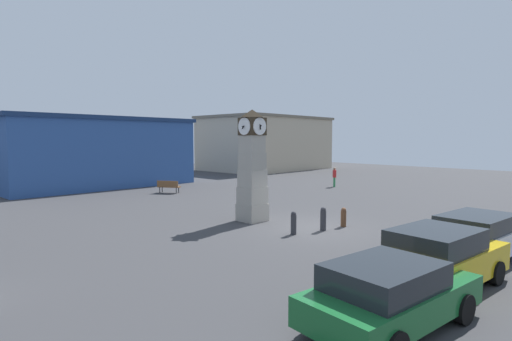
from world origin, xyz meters
TOP-DOWN VIEW (x-y plane):
  - ground_plane at (0.00, 0.00)m, footprint 83.38×83.38m
  - clock_tower at (-0.87, 2.84)m, footprint 1.23×1.27m
  - bollard_near_tower at (1.19, -0.86)m, footprint 0.24×0.24m
  - bollard_mid_row at (-0.08, -0.71)m, footprint 0.25×0.25m
  - bollard_far_row at (-1.49, -0.31)m, footprint 0.23×0.23m
  - car_navy_sedan at (-6.09, -6.97)m, footprint 4.26×2.21m
  - car_near_tower at (-3.06, -6.72)m, footprint 4.23×2.20m
  - car_by_building at (0.37, -6.59)m, footprint 4.68×2.17m
  - bench at (1.33, 14.06)m, footprint 1.33×1.63m
  - pedestrian_near_bench at (13.08, 8.18)m, footprint 0.45×0.45m
  - warehouse_blue_far at (-0.78, 23.47)m, footprint 15.43×11.22m
  - storefront_low_left at (22.47, 25.64)m, footprint 16.00×11.62m

SIDE VIEW (x-z plane):
  - ground_plane at x=0.00m, z-range 0.00..0.00m
  - bollard_near_tower at x=1.19m, z-range 0.01..0.86m
  - bollard_far_row at x=-1.49m, z-range 0.01..0.96m
  - bollard_mid_row at x=-0.08m, z-range 0.01..1.02m
  - bench at x=1.33m, z-range 0.07..0.97m
  - car_navy_sedan at x=-6.09m, z-range 0.02..1.41m
  - car_by_building at x=0.37m, z-range 0.02..1.50m
  - car_near_tower at x=-3.06m, z-range 0.01..1.57m
  - pedestrian_near_bench at x=13.08m, z-range 0.11..1.68m
  - clock_tower at x=-0.87m, z-range -0.15..5.07m
  - warehouse_blue_far at x=-0.78m, z-range 0.01..5.62m
  - storefront_low_left at x=22.47m, z-range 0.01..6.68m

